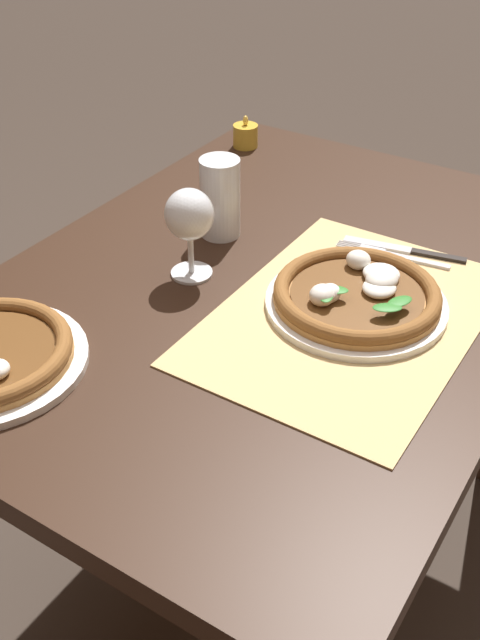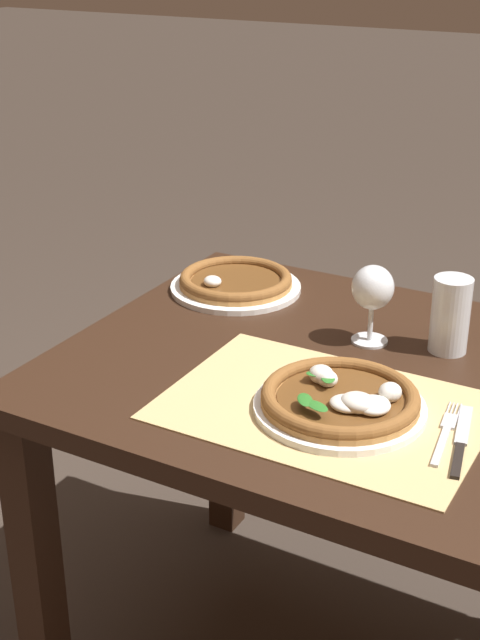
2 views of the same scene
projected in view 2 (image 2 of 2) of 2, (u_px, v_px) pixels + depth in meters
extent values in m
cube|color=black|center=(376.00, 385.00, 1.59)|extent=(1.16, 0.84, 0.04)
cube|color=black|center=(37.00, 574.00, 1.68)|extent=(0.07, 0.07, 0.70)
cube|color=black|center=(226.00, 408.00, 2.25)|extent=(0.07, 0.07, 0.70)
cube|color=tan|center=(324.00, 408.00, 1.47)|extent=(0.52, 0.37, 0.00)
cylinder|color=white|center=(340.00, 407.00, 1.46)|extent=(0.28, 0.28, 0.01)
cylinder|color=#B77F42|center=(340.00, 401.00, 1.45)|extent=(0.26, 0.26, 0.01)
torus|color=brown|center=(340.00, 396.00, 1.45)|extent=(0.26, 0.26, 0.02)
cylinder|color=brown|center=(340.00, 398.00, 1.45)|extent=(0.21, 0.21, 0.00)
ellipsoid|color=silver|center=(390.00, 392.00, 1.44)|extent=(0.04, 0.04, 0.03)
ellipsoid|color=silver|center=(321.00, 374.00, 1.49)|extent=(0.04, 0.04, 0.03)
ellipsoid|color=silver|center=(327.00, 379.00, 1.48)|extent=(0.04, 0.03, 0.03)
ellipsoid|color=silver|center=(373.00, 405.00, 1.41)|extent=(0.06, 0.06, 0.02)
ellipsoid|color=silver|center=(358.00, 403.00, 1.41)|extent=(0.06, 0.05, 0.03)
ellipsoid|color=silver|center=(347.00, 404.00, 1.41)|extent=(0.06, 0.05, 0.02)
ellipsoid|color=#286B23|center=(317.00, 406.00, 1.39)|extent=(0.05, 0.04, 0.00)
ellipsoid|color=#286B23|center=(305.00, 400.00, 1.41)|extent=(0.04, 0.05, 0.00)
ellipsoid|color=#286B23|center=(328.00, 377.00, 1.48)|extent=(0.04, 0.05, 0.00)
ellipsoid|color=#286B23|center=(319.00, 373.00, 1.49)|extent=(0.05, 0.04, 0.00)
cylinder|color=white|center=(236.00, 288.00, 1.94)|extent=(0.28, 0.28, 0.01)
cylinder|color=#B77F42|center=(236.00, 283.00, 1.94)|extent=(0.25, 0.25, 0.01)
torus|color=brown|center=(236.00, 279.00, 1.93)|extent=(0.25, 0.25, 0.02)
cylinder|color=brown|center=(236.00, 280.00, 1.93)|extent=(0.19, 0.19, 0.00)
ellipsoid|color=silver|center=(212.00, 281.00, 1.90)|extent=(0.04, 0.04, 0.02)
cylinder|color=silver|center=(369.00, 341.00, 1.70)|extent=(0.07, 0.07, 0.00)
cylinder|color=silver|center=(370.00, 324.00, 1.69)|extent=(0.01, 0.01, 0.06)
ellipsoid|color=silver|center=(373.00, 287.00, 1.66)|extent=(0.08, 0.08, 0.08)
ellipsoid|color=#AD5B14|center=(372.00, 292.00, 1.66)|extent=(0.07, 0.07, 0.05)
cylinder|color=silver|center=(450.00, 315.00, 1.64)|extent=(0.07, 0.07, 0.15)
cylinder|color=black|center=(450.00, 322.00, 1.65)|extent=(0.07, 0.07, 0.12)
cylinder|color=silver|center=(453.00, 289.00, 1.62)|extent=(0.07, 0.07, 0.02)
cube|color=#B7B7BC|center=(441.00, 446.00, 1.35)|extent=(0.03, 0.12, 0.00)
cube|color=#B7B7BC|center=(449.00, 421.00, 1.42)|extent=(0.03, 0.05, 0.00)
cylinder|color=#B7B7BC|center=(459.00, 410.00, 1.46)|extent=(0.01, 0.04, 0.00)
cylinder|color=#B7B7BC|center=(456.00, 409.00, 1.46)|extent=(0.01, 0.04, 0.00)
cylinder|color=#B7B7BC|center=(452.00, 409.00, 1.46)|extent=(0.01, 0.04, 0.00)
cylinder|color=#B7B7BC|center=(448.00, 408.00, 1.46)|extent=(0.01, 0.04, 0.00)
cube|color=black|center=(458.00, 461.00, 1.32)|extent=(0.03, 0.10, 0.01)
cube|color=#B7B7BC|center=(464.00, 425.00, 1.41)|extent=(0.04, 0.12, 0.00)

